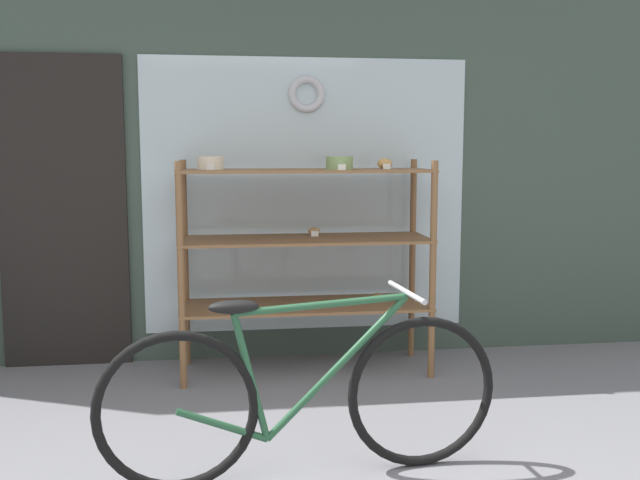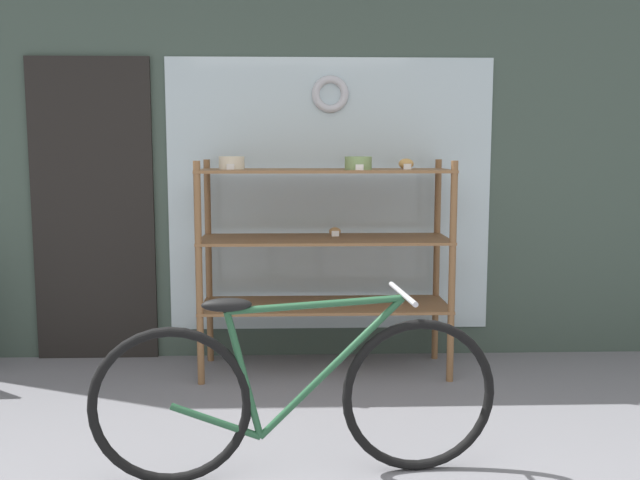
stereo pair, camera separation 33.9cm
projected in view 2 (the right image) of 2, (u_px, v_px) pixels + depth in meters
The scene contains 3 objects.
storefront_facade at pixel (296, 125), 4.97m from camera, with size 6.30×0.13×3.36m.
display_case at pixel (324, 238), 4.67m from camera, with size 1.63×0.54×1.43m.
bicycle at pixel (296, 395), 3.19m from camera, with size 1.83×0.46×0.85m.
Camera 2 is at (-0.04, -2.16, 1.48)m, focal length 40.00 mm.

